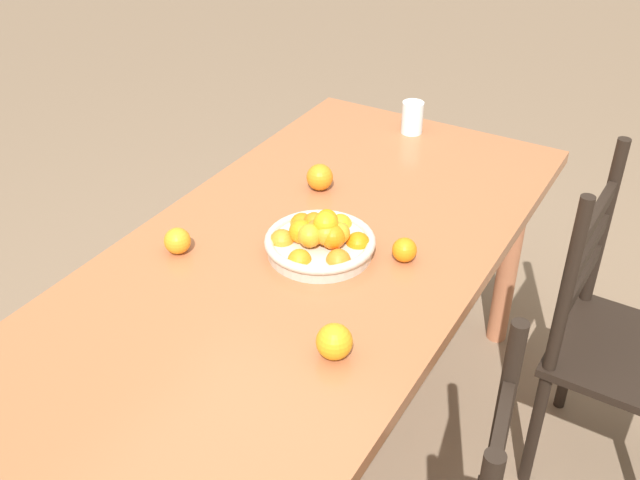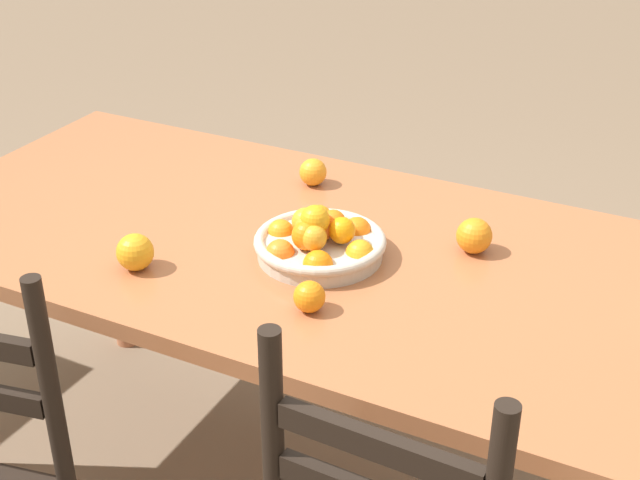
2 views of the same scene
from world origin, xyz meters
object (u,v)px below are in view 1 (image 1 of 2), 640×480
(dining_table, at_px, (296,285))
(fruit_bowl, at_px, (320,240))
(orange_loose_2, at_px, (320,177))
(orange_loose_1, at_px, (404,250))
(drinking_glass, at_px, (412,117))
(orange_loose_3, at_px, (334,342))
(chair_by_cabinet, at_px, (615,344))
(orange_loose_0, at_px, (177,241))

(dining_table, relative_size, fruit_bowl, 6.70)
(orange_loose_2, bearing_deg, fruit_bowl, 30.44)
(orange_loose_1, height_order, drinking_glass, drinking_glass)
(orange_loose_3, distance_m, drinking_glass, 1.16)
(fruit_bowl, height_order, drinking_glass, fruit_bowl)
(fruit_bowl, height_order, orange_loose_3, fruit_bowl)
(orange_loose_3, bearing_deg, chair_by_cabinet, 144.93)
(fruit_bowl, relative_size, orange_loose_0, 4.14)
(orange_loose_3, height_order, drinking_glass, drinking_glass)
(dining_table, height_order, orange_loose_2, orange_loose_2)
(dining_table, bearing_deg, drinking_glass, -176.24)
(chair_by_cabinet, height_order, fruit_bowl, chair_by_cabinet)
(fruit_bowl, height_order, orange_loose_1, fruit_bowl)
(fruit_bowl, xyz_separation_m, orange_loose_1, (-0.08, 0.20, -0.01))
(orange_loose_2, bearing_deg, drinking_glass, 171.63)
(orange_loose_3, bearing_deg, orange_loose_0, -104.67)
(chair_by_cabinet, xyz_separation_m, orange_loose_0, (0.57, -1.05, 0.33))
(orange_loose_0, height_order, orange_loose_3, orange_loose_3)
(drinking_glass, bearing_deg, dining_table, 3.76)
(chair_by_cabinet, distance_m, drinking_glass, 0.98)
(orange_loose_1, relative_size, drinking_glass, 0.58)
(dining_table, xyz_separation_m, orange_loose_2, (-0.34, -0.13, 0.13))
(orange_loose_0, bearing_deg, orange_loose_1, 116.53)
(orange_loose_0, relative_size, orange_loose_2, 0.88)
(orange_loose_0, height_order, orange_loose_2, orange_loose_2)
(chair_by_cabinet, distance_m, orange_loose_3, 0.94)
(orange_loose_1, bearing_deg, orange_loose_2, -119.64)
(orange_loose_2, bearing_deg, orange_loose_1, 60.36)
(chair_by_cabinet, xyz_separation_m, fruit_bowl, (0.39, -0.72, 0.33))
(dining_table, distance_m, chair_by_cabinet, 0.91)
(chair_by_cabinet, height_order, orange_loose_2, chair_by_cabinet)
(chair_by_cabinet, height_order, orange_loose_3, chair_by_cabinet)
(fruit_bowl, bearing_deg, orange_loose_2, -149.56)
(dining_table, distance_m, orange_loose_0, 0.33)
(fruit_bowl, distance_m, drinking_glass, 0.80)
(dining_table, height_order, drinking_glass, drinking_glass)
(dining_table, xyz_separation_m, drinking_glass, (-0.84, -0.06, 0.14))
(dining_table, height_order, orange_loose_1, orange_loose_1)
(orange_loose_1, distance_m, drinking_glass, 0.77)
(dining_table, height_order, orange_loose_3, orange_loose_3)
(orange_loose_0, bearing_deg, fruit_bowl, 119.29)
(fruit_bowl, distance_m, orange_loose_2, 0.34)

